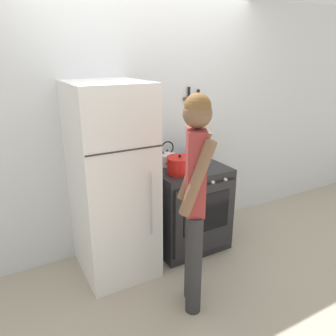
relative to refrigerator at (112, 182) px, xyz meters
The scene contains 9 objects.
ground_plane 1.08m from the refrigerator, 35.20° to the left, with size 14.00×14.00×0.00m, color #B2A893.
wall_back 0.75m from the refrigerator, 37.39° to the left, with size 10.00×0.06×2.55m.
refrigerator is the anchor object (origin of this frame).
stove_range 0.91m from the refrigerator, ahead, with size 0.74×0.70×0.89m.
dutch_oven_pot 0.66m from the refrigerator, ahead, with size 0.30×0.25×0.19m.
tea_kettle 0.68m from the refrigerator, 13.84° to the left, with size 0.23×0.19×0.25m.
utensil_jar 1.01m from the refrigerator, ahead, with size 0.08×0.08×0.26m.
person 0.87m from the refrigerator, 64.75° to the right, with size 0.39×0.42×1.72m.
wall_knife_strip 1.29m from the refrigerator, 17.84° to the left, with size 0.24×0.03×0.32m.
Camera 1 is at (-1.39, -2.98, 1.96)m, focal length 35.00 mm.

